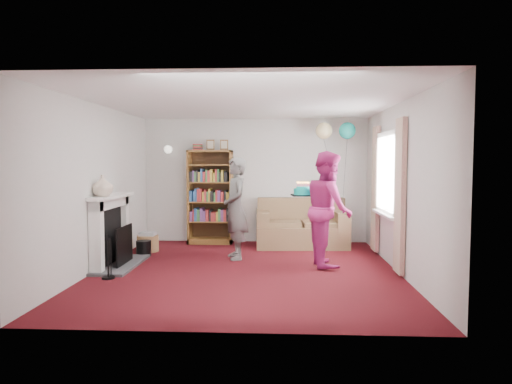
# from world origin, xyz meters

# --- Properties ---
(ground) EXTENTS (5.00, 5.00, 0.00)m
(ground) POSITION_xyz_m (0.00, 0.00, 0.00)
(ground) COLOR black
(ground) RESTS_ON ground
(wall_back) EXTENTS (4.50, 0.02, 2.50)m
(wall_back) POSITION_xyz_m (0.00, 2.51, 1.25)
(wall_back) COLOR silver
(wall_back) RESTS_ON ground
(wall_left) EXTENTS (0.02, 5.00, 2.50)m
(wall_left) POSITION_xyz_m (-2.26, 0.00, 1.25)
(wall_left) COLOR silver
(wall_left) RESTS_ON ground
(wall_right) EXTENTS (0.02, 5.00, 2.50)m
(wall_right) POSITION_xyz_m (2.26, 0.00, 1.25)
(wall_right) COLOR silver
(wall_right) RESTS_ON ground
(ceiling) EXTENTS (4.50, 5.00, 0.01)m
(ceiling) POSITION_xyz_m (0.00, 0.00, 2.50)
(ceiling) COLOR white
(ceiling) RESTS_ON wall_back
(fireplace) EXTENTS (0.55, 1.80, 1.12)m
(fireplace) POSITION_xyz_m (-2.09, 0.19, 0.51)
(fireplace) COLOR #3F3F42
(fireplace) RESTS_ON ground
(window_bay) EXTENTS (0.14, 2.02, 2.20)m
(window_bay) POSITION_xyz_m (2.21, 0.60, 1.20)
(window_bay) COLOR white
(window_bay) RESTS_ON ground
(wall_sconce) EXTENTS (0.16, 0.23, 0.16)m
(wall_sconce) POSITION_xyz_m (-1.75, 2.36, 1.88)
(wall_sconce) COLOR gold
(wall_sconce) RESTS_ON ground
(bookcase) EXTENTS (0.88, 0.42, 2.07)m
(bookcase) POSITION_xyz_m (-0.89, 2.30, 0.91)
(bookcase) COLOR #472B14
(bookcase) RESTS_ON ground
(sofa) EXTENTS (1.73, 0.92, 0.92)m
(sofa) POSITION_xyz_m (0.92, 2.07, 0.34)
(sofa) COLOR brown
(sofa) RESTS_ON ground
(wicker_basket) EXTENTS (0.39, 0.39, 0.35)m
(wicker_basket) POSITION_xyz_m (-1.90, 1.36, 0.16)
(wicker_basket) COLOR olive
(wicker_basket) RESTS_ON ground
(person_striped) EXTENTS (0.58, 0.72, 1.71)m
(person_striped) POSITION_xyz_m (-0.24, 0.84, 0.85)
(person_striped) COLOR black
(person_striped) RESTS_ON ground
(person_magenta) EXTENTS (0.76, 0.93, 1.80)m
(person_magenta) POSITION_xyz_m (1.26, 0.41, 0.90)
(person_magenta) COLOR #A92167
(person_magenta) RESTS_ON ground
(birthday_cake) EXTENTS (0.36, 0.36, 0.22)m
(birthday_cake) POSITION_xyz_m (0.88, 0.69, 1.15)
(birthday_cake) COLOR black
(birthday_cake) RESTS_ON ground
(balloons) EXTENTS (0.76, 0.39, 1.71)m
(balloons) POSITION_xyz_m (1.55, 2.02, 2.22)
(balloons) COLOR #3F3F3F
(balloons) RESTS_ON ground
(mantel_vase) EXTENTS (0.33, 0.33, 0.32)m
(mantel_vase) POSITION_xyz_m (-2.12, -0.15, 1.28)
(mantel_vase) COLOR beige
(mantel_vase) RESTS_ON fireplace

